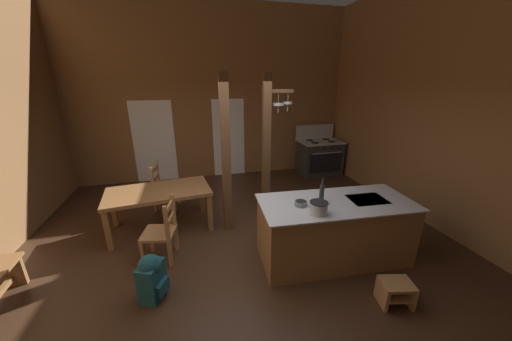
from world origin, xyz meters
TOP-DOWN VIEW (x-y plane):
  - ground_plane at (0.00, 0.00)m, footprint 7.71×8.02m
  - wall_back at (0.00, 3.68)m, footprint 7.71×0.14m
  - wall_right at (3.52, 0.00)m, footprint 0.14×8.02m
  - glazed_door_back_left at (-1.55, 3.61)m, footprint 1.00×0.01m
  - glazed_panel_back_right at (0.35, 3.61)m, footprint 0.84×0.01m
  - kitchen_island at (1.25, -0.41)m, footprint 2.22×1.10m
  - stove_range at (2.78, 3.06)m, footprint 1.16×0.84m
  - support_post_with_pot_rack at (0.72, 1.24)m, footprint 0.55×0.22m
  - support_post_center at (-0.13, 0.77)m, footprint 0.14×0.14m
  - step_stool at (1.53, -1.40)m, footprint 0.41×0.35m
  - dining_table at (-1.28, 1.06)m, footprint 1.80×1.10m
  - ladderback_chair_near_window at (-1.18, 0.16)m, footprint 0.52×0.52m
  - ladderback_chair_by_post at (-1.28, 1.91)m, footprint 0.51×0.51m
  - backpack at (-1.26, -0.59)m, footprint 0.37×0.38m
  - stockpot_on_counter at (0.83, -0.66)m, footprint 0.31×0.23m
  - mixing_bowl_on_counter at (0.71, -0.40)m, footprint 0.18×0.18m
  - bottle_tall_on_counter at (1.03, -0.36)m, footprint 0.07×0.07m

SIDE VIEW (x-z plane):
  - ground_plane at x=0.00m, z-range -0.10..0.00m
  - step_stool at x=1.53m, z-range 0.03..0.33m
  - backpack at x=-1.26m, z-range 0.02..0.61m
  - ladderback_chair_near_window at x=-1.18m, z-range -0.02..0.93m
  - ladderback_chair_by_post at x=-1.28m, z-range -0.02..0.93m
  - kitchen_island at x=1.25m, z-range 0.00..0.91m
  - stove_range at x=2.78m, z-range -0.18..1.14m
  - dining_table at x=-1.28m, z-range 0.28..1.02m
  - mixing_bowl_on_counter at x=0.71m, z-range 0.91..0.98m
  - stockpot_on_counter at x=0.83m, z-range 0.91..1.07m
  - glazed_door_back_left at x=-1.55m, z-range 0.00..2.05m
  - glazed_panel_back_right at x=0.35m, z-range 0.00..2.05m
  - bottle_tall_on_counter at x=1.03m, z-range 0.88..1.22m
  - support_post_center at x=-0.13m, z-range 0.00..2.65m
  - support_post_with_pot_rack at x=0.72m, z-range 0.09..2.73m
  - wall_back at x=0.00m, z-range 0.00..4.30m
  - wall_right at x=3.52m, z-range 0.00..4.30m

